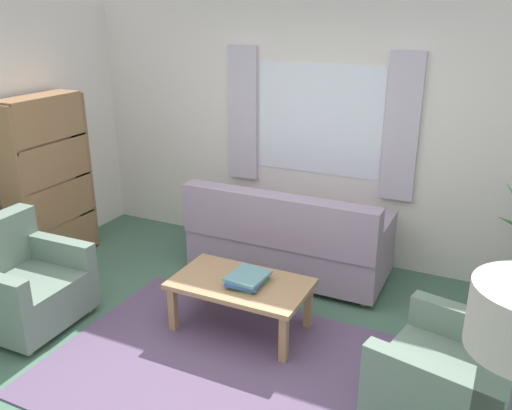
{
  "coord_description": "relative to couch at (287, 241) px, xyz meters",
  "views": [
    {
      "loc": [
        1.74,
        -2.87,
        2.51
      ],
      "look_at": [
        0.02,
        0.7,
        1.05
      ],
      "focal_mm": 37.58,
      "sensor_mm": 36.0,
      "label": 1
    }
  ],
  "objects": [
    {
      "name": "book_stack_on_table",
      "position": [
        0.1,
        -1.05,
        0.12
      ],
      "size": [
        0.3,
        0.35,
        0.08
      ],
      "color": "#387F4C",
      "rests_on": "coffee_table"
    },
    {
      "name": "armchair_right",
      "position": [
        1.74,
        -1.44,
        -0.01
      ],
      "size": [
        0.98,
        0.99,
        0.88
      ],
      "rotation": [
        0.0,
        0.0,
        -1.78
      ],
      "color": "slate",
      "rests_on": "ground_plane"
    },
    {
      "name": "couch",
      "position": [
        0.0,
        0.0,
        0.0
      ],
      "size": [
        1.9,
        0.82,
        0.92
      ],
      "rotation": [
        0.0,
        0.0,
        3.14
      ],
      "color": "#998499",
      "rests_on": "ground_plane"
    },
    {
      "name": "bookshelf",
      "position": [
        -2.29,
        -0.67,
        0.43
      ],
      "size": [
        0.3,
        0.94,
        1.72
      ],
      "rotation": [
        0.0,
        0.0,
        -1.57
      ],
      "color": "olive",
      "rests_on": "ground_plane"
    },
    {
      "name": "armchair_left",
      "position": [
        -1.68,
        -1.73,
        -0.01
      ],
      "size": [
        0.84,
        0.86,
        0.88
      ],
      "rotation": [
        0.0,
        0.0,
        1.59
      ],
      "color": "slate",
      "rests_on": "ground_plane"
    },
    {
      "name": "ground_plane",
      "position": [
        0.06,
        -1.56,
        -0.37
      ],
      "size": [
        6.24,
        6.24,
        0.0
      ],
      "primitive_type": "plane",
      "color": "#476B56"
    },
    {
      "name": "window_with_curtains",
      "position": [
        0.06,
        0.61,
        1.08
      ],
      "size": [
        1.98,
        0.07,
        1.4
      ],
      "color": "white"
    },
    {
      "name": "wall_back",
      "position": [
        0.06,
        0.7,
        0.93
      ],
      "size": [
        5.32,
        0.12,
        2.6
      ],
      "primitive_type": "cube",
      "color": "silver",
      "rests_on": "ground_plane"
    },
    {
      "name": "coffee_table",
      "position": [
        0.03,
        -1.04,
        0.01
      ],
      "size": [
        1.1,
        0.64,
        0.44
      ],
      "color": "#A87F56",
      "rests_on": "ground_plane"
    },
    {
      "name": "area_rug",
      "position": [
        0.06,
        -1.56,
        -0.36
      ],
      "size": [
        2.36,
        1.91,
        0.01
      ],
      "primitive_type": "cube",
      "color": "#604C6B",
      "rests_on": "ground_plane"
    }
  ]
}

